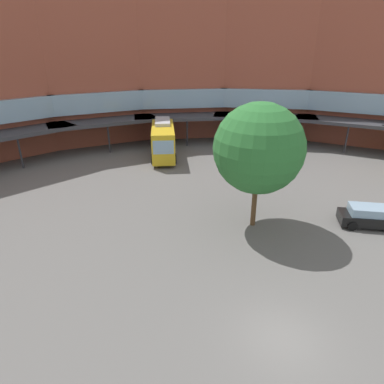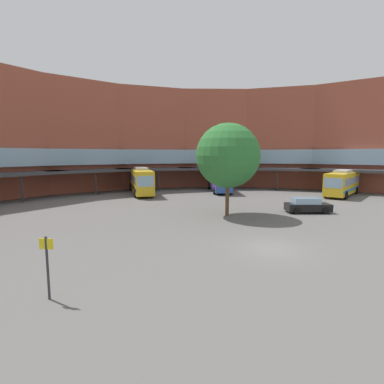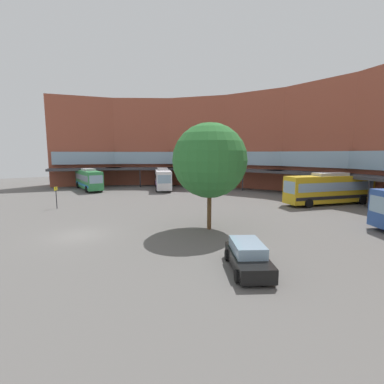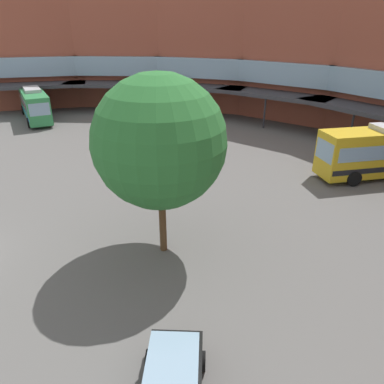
# 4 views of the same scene
# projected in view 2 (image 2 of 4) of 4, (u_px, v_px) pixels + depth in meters

# --- Properties ---
(ground_plane) EXTENTS (126.97, 126.97, 0.00)m
(ground_plane) POSITION_uv_depth(u_px,v_px,m) (272.00, 249.00, 18.87)
(ground_plane) COLOR #605E5B
(station_building) EXTENTS (82.77, 37.58, 17.28)m
(station_building) POSITION_uv_depth(u_px,v_px,m) (106.00, 137.00, 39.32)
(station_building) COLOR #9E4C38
(station_building) RESTS_ON ground
(bus_1) EXTENTS (8.15, 10.26, 3.80)m
(bus_1) POSITION_uv_depth(u_px,v_px,m) (220.00, 179.00, 47.86)
(bus_1) COLOR #2D519E
(bus_1) RESTS_ON ground
(bus_2) EXTENTS (6.69, 12.07, 4.01)m
(bus_2) POSITION_uv_depth(u_px,v_px,m) (141.00, 180.00, 44.97)
(bus_2) COLOR gold
(bus_2) RESTS_ON ground
(bus_3) EXTENTS (10.75, 5.06, 3.72)m
(bus_3) POSITION_uv_depth(u_px,v_px,m) (342.00, 183.00, 42.81)
(bus_3) COLOR gold
(bus_3) RESTS_ON ground
(parked_car) EXTENTS (4.62, 4.03, 1.53)m
(parked_car) POSITION_uv_depth(u_px,v_px,m) (307.00, 205.00, 30.51)
(parked_car) COLOR black
(parked_car) RESTS_ON ground
(plaza_tree) EXTENTS (6.18, 6.18, 8.90)m
(plaza_tree) POSITION_uv_depth(u_px,v_px,m) (228.00, 156.00, 28.48)
(plaza_tree) COLOR brown
(plaza_tree) RESTS_ON ground
(stop_sign_post) EXTENTS (0.45, 0.46, 2.65)m
(stop_sign_post) POSITION_uv_depth(u_px,v_px,m) (47.00, 261.00, 12.09)
(stop_sign_post) COLOR #2D2D33
(stop_sign_post) RESTS_ON ground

